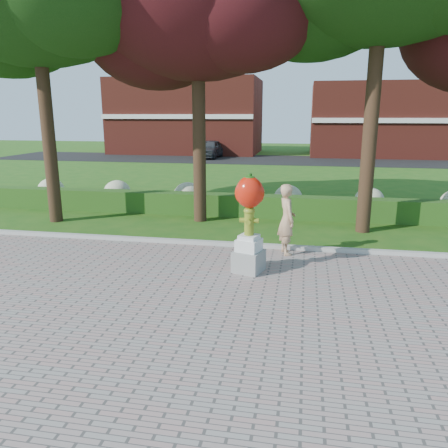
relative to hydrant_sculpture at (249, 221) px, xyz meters
name	(u,v)px	position (x,y,z in m)	size (l,w,h in m)	color
ground	(225,288)	(-0.37, -1.05, -1.28)	(100.00, 100.00, 0.00)	#1F5214
walkway	(170,404)	(-0.37, -5.05, -1.26)	(40.00, 14.00, 0.04)	gray
curb	(244,246)	(-0.37, 1.95, -1.20)	(40.00, 0.18, 0.15)	#ADADA5
lawn_hedge	(259,206)	(-0.37, 5.95, -0.88)	(24.00, 0.70, 0.80)	#254F16
hydrangea_row	(277,198)	(0.20, 6.95, -0.73)	(20.10, 1.10, 0.99)	#BCBE91
street	(286,160)	(-0.37, 26.95, -1.27)	(50.00, 8.00, 0.02)	black
building_left	(187,116)	(-10.37, 32.95, 2.22)	(14.00, 8.00, 7.00)	maroon
building_right	(379,120)	(7.63, 32.95, 1.92)	(12.00, 8.00, 6.40)	maroon
hydrant_sculpture	(249,221)	(0.00, 0.00, 0.00)	(0.79, 0.79, 2.34)	gray
woman	(287,219)	(0.81, 1.55, -0.30)	(0.69, 0.45, 1.88)	tan
parked_car	(209,149)	(-7.00, 27.66, -0.48)	(1.83, 4.56, 1.55)	#3B3E42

